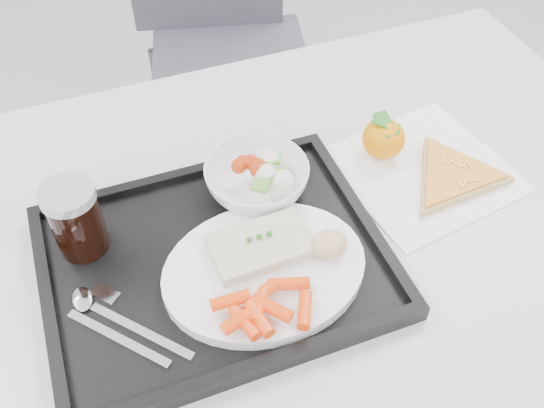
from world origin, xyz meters
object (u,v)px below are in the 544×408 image
Objects in this scene: tray at (215,263)px; tangerine at (384,138)px; salad_bowl at (257,179)px; cola_glass at (76,218)px; pizza_slice at (453,176)px; dinner_plate at (264,270)px; table at (289,247)px; chair at (220,22)px.

tangerine reaches higher than tray.
cola_glass is at bearing -176.87° from salad_bowl.
salad_bowl is 0.54× the size of pizza_slice.
dinner_plate is at bearing -167.80° from pizza_slice.
tangerine is (0.47, 0.03, -0.04)m from cola_glass.
table is at bearing -8.89° from cola_glass.
tray is at bearing -159.44° from tangerine.
tangerine is at bearing 21.70° from table.
cola_glass is 0.39× the size of pizza_slice.
chair is at bearing 72.88° from tray.
table is 0.15m from tray.
tangerine is at bearing 32.16° from dinner_plate.
pizza_slice is at bearing -3.59° from table.
tangerine is (0.19, 0.07, 0.10)m from table.
dinner_plate reaches higher than pizza_slice.
chair reaches higher than table.
table is 4.29× the size of pizza_slice.
dinner_plate is at bearing -32.15° from cola_glass.
chair is 1.00m from tray.
salad_bowl is at bearing 165.58° from pizza_slice.
dinner_plate is 0.26m from cola_glass.
cola_glass is at bearing 147.85° from dinner_plate.
pizza_slice is (0.10, -0.90, 0.22)m from chair.
cola_glass is 0.55m from pizza_slice.
chair is 1.03m from dinner_plate.
table is 2.67× the size of tray.
cola_glass is (-0.26, -0.01, 0.03)m from salad_bowl.
tray reaches higher than pizza_slice.
tray is (-0.29, -0.93, 0.22)m from chair.
dinner_plate is (0.05, -0.05, 0.02)m from tray.
chair is 3.44× the size of dinner_plate.
chair reaches higher than tangerine.
chair is 6.11× the size of salad_bowl.
cola_glass reaches higher than table.
table is 0.12m from salad_bowl.
salad_bowl is at bearing -102.85° from chair.
salad_bowl is 0.26m from cola_glass.
table is 4.44× the size of dinner_plate.
pizza_slice is at bearing 3.97° from tray.
tray is at bearing 140.14° from dinner_plate.
cola_glass is 1.22× the size of tangerine.
salad_bowl is (-0.03, 0.06, 0.11)m from table.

